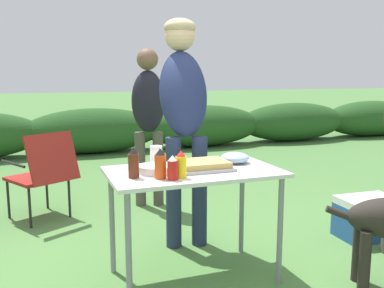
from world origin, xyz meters
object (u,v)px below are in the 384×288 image
object	(u,v)px
hot_sauce_bottle	(160,164)
camp_chair_green_behind_table	(43,171)
mustard_bottle	(181,165)
ketchup_bottle	(173,168)
cooler_box	(367,217)
food_tray	(203,165)
paper_cup_stack	(156,157)
bbq_sauce_bottle	(134,163)
plate_stack	(156,169)
folding_table	(194,182)
standing_person_in_olive_jacket	(148,112)
mixing_bowl	(235,158)
standing_person_in_red_jacket	(183,102)

from	to	relation	value
hot_sauce_bottle	camp_chair_green_behind_table	distance (m)	1.84
mustard_bottle	camp_chair_green_behind_table	size ratio (longest dim) A/B	0.20
ketchup_bottle	cooler_box	world-z (taller)	ketchup_bottle
food_tray	cooler_box	size ratio (longest dim) A/B	0.71
paper_cup_stack	bbq_sauce_bottle	xyz separation A→B (m)	(-0.20, -0.23, 0.02)
ketchup_bottle	camp_chair_green_behind_table	bearing A→B (deg)	111.58
ketchup_bottle	food_tray	bearing A→B (deg)	36.57
plate_stack	ketchup_bottle	world-z (taller)	ketchup_bottle
food_tray	hot_sauce_bottle	xyz separation A→B (m)	(-0.33, -0.15, 0.06)
plate_stack	camp_chair_green_behind_table	world-z (taller)	camp_chair_green_behind_table
food_tray	bbq_sauce_bottle	xyz separation A→B (m)	(-0.47, -0.08, 0.06)
plate_stack	paper_cup_stack	world-z (taller)	paper_cup_stack
ketchup_bottle	camp_chair_green_behind_table	distance (m)	1.91
folding_table	cooler_box	bearing A→B (deg)	6.23
plate_stack	camp_chair_green_behind_table	distance (m)	1.70
food_tray	camp_chair_green_behind_table	world-z (taller)	camp_chair_green_behind_table
folding_table	cooler_box	xyz separation A→B (m)	(1.61, 0.18, -0.49)
cooler_box	camp_chair_green_behind_table	bearing A→B (deg)	153.96
plate_stack	standing_person_in_olive_jacket	world-z (taller)	standing_person_in_olive_jacket
plate_stack	bbq_sauce_bottle	distance (m)	0.19
mixing_bowl	food_tray	bearing A→B (deg)	-159.20
bbq_sauce_bottle	mustard_bottle	bearing A→B (deg)	-19.99
folding_table	standing_person_in_olive_jacket	xyz separation A→B (m)	(0.13, 1.67, 0.31)
standing_person_in_red_jacket	standing_person_in_olive_jacket	distance (m)	1.02
hot_sauce_bottle	food_tray	bearing A→B (deg)	23.95
camp_chair_green_behind_table	standing_person_in_red_jacket	bearing A→B (deg)	-68.73
plate_stack	standing_person_in_olive_jacket	distance (m)	1.72
hot_sauce_bottle	bbq_sauce_bottle	distance (m)	0.16
camp_chair_green_behind_table	cooler_box	xyz separation A→B (m)	(2.51, -1.37, -0.30)
hot_sauce_bottle	folding_table	bearing A→B (deg)	28.81
food_tray	ketchup_bottle	world-z (taller)	ketchup_bottle
bbq_sauce_bottle	camp_chair_green_behind_table	distance (m)	1.73
plate_stack	cooler_box	size ratio (longest dim) A/B	0.46
paper_cup_stack	standing_person_in_olive_jacket	distance (m)	1.55
bbq_sauce_bottle	standing_person_in_red_jacket	bearing A→B (deg)	52.45
mustard_bottle	ketchup_bottle	distance (m)	0.07
folding_table	bbq_sauce_bottle	size ratio (longest dim) A/B	5.84
mixing_bowl	hot_sauce_bottle	distance (m)	0.66
paper_cup_stack	plate_stack	bearing A→B (deg)	-106.90
bbq_sauce_bottle	cooler_box	size ratio (longest dim) A/B	0.38
bbq_sauce_bottle	food_tray	bearing A→B (deg)	9.11
camp_chair_green_behind_table	mustard_bottle	bearing A→B (deg)	-95.09
ketchup_bottle	standing_person_in_red_jacket	world-z (taller)	standing_person_in_red_jacket
camp_chair_green_behind_table	hot_sauce_bottle	bearing A→B (deg)	-98.22
mustard_bottle	standing_person_in_olive_jacket	xyz separation A→B (m)	(0.28, 1.84, 0.15)
food_tray	hot_sauce_bottle	world-z (taller)	hot_sauce_bottle
mustard_bottle	hot_sauce_bottle	distance (m)	0.12
mixing_bowl	hot_sauce_bottle	xyz separation A→B (m)	(-0.61, -0.25, 0.05)
folding_table	mixing_bowl	distance (m)	0.38
folding_table	standing_person_in_olive_jacket	distance (m)	1.70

